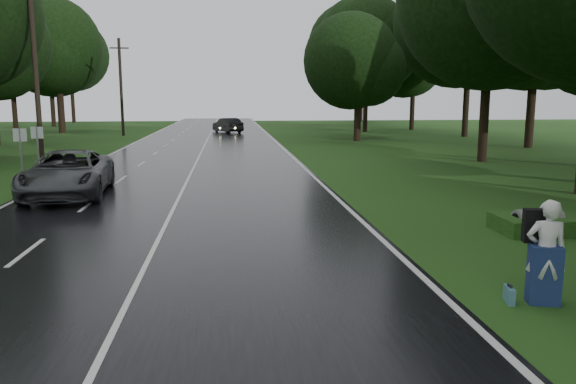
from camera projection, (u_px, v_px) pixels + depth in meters
name	position (u px, v px, depth m)	size (l,w,h in m)	color
ground	(142.00, 276.00, 11.68)	(160.00, 160.00, 0.00)	#224A15
road	(196.00, 164.00, 31.28)	(12.00, 140.00, 0.04)	black
lane_center	(196.00, 163.00, 31.28)	(0.12, 140.00, 0.01)	silver
grey_car	(68.00, 173.00, 20.91)	(2.80, 6.08, 1.69)	#424547
far_car	(228.00, 125.00, 58.79)	(1.64, 4.70, 1.55)	black
hitchhiker	(545.00, 256.00, 9.98)	(0.79, 0.75, 1.92)	silver
suitcase	(509.00, 295.00, 10.12)	(0.12, 0.41, 0.29)	teal
culvert	(537.00, 232.00, 15.47)	(0.64, 0.64, 1.29)	slate
utility_pole_mid	(43.00, 165.00, 31.00)	(1.80, 0.28, 10.06)	black
utility_pole_far	(123.00, 136.00, 54.96)	(1.80, 0.28, 9.36)	black
road_sign_a	(24.00, 182.00, 24.58)	(0.57, 0.10, 2.37)	white
road_sign_b	(40.00, 175.00, 26.74)	(0.56, 0.10, 2.34)	white
tree_left_f	(63.00, 133.00, 58.98)	(9.71, 9.71, 15.18)	black
tree_right_d	(482.00, 161.00, 32.68)	(10.30, 10.30, 16.10)	black
tree_right_e	(357.00, 141.00, 48.14)	(7.13, 7.13, 11.14)	black
tree_right_f	(365.00, 132.00, 61.45)	(10.46, 10.46, 16.34)	black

